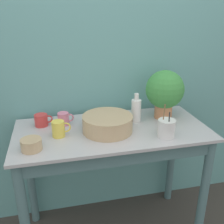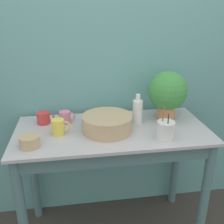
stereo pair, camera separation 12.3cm
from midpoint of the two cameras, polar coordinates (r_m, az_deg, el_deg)
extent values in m
cube|color=#609E9E|center=(1.96, -4.22, 9.22)|extent=(6.00, 0.05, 2.40)
cylinder|color=slate|center=(1.96, 17.53, -16.93)|extent=(0.06, 0.06, 0.86)
cylinder|color=slate|center=(2.17, -18.99, -12.96)|extent=(0.06, 0.06, 0.86)
cylinder|color=slate|center=(2.33, 11.34, -9.60)|extent=(0.06, 0.06, 0.86)
cube|color=slate|center=(1.55, -0.15, -10.00)|extent=(1.17, 0.02, 0.10)
cube|color=#B2B2B7|center=(1.74, -2.03, -4.01)|extent=(1.27, 0.61, 0.02)
cylinder|color=tan|center=(1.92, 9.28, 0.17)|extent=(0.13, 0.13, 0.10)
sphere|color=#3D8C42|center=(1.86, 9.58, 4.85)|extent=(0.27, 0.27, 0.27)
cylinder|color=tan|center=(1.69, -3.08, -2.52)|extent=(0.32, 0.32, 0.11)
cylinder|color=white|center=(1.81, 3.33, 0.22)|extent=(0.07, 0.07, 0.16)
cylinder|color=white|center=(1.78, 3.41, 3.29)|extent=(0.03, 0.03, 0.05)
cylinder|color=#E5CC4C|center=(1.66, -13.70, -3.62)|extent=(0.08, 0.08, 0.10)
torus|color=#E5CC4C|center=(1.66, -12.18, -3.34)|extent=(0.07, 0.01, 0.07)
cylinder|color=#C63838|center=(1.84, -17.03, -1.75)|extent=(0.09, 0.09, 0.08)
torus|color=#C63838|center=(1.84, -15.53, -1.51)|extent=(0.05, 0.01, 0.05)
cylinder|color=pink|center=(1.82, -12.46, -1.49)|extent=(0.08, 0.08, 0.09)
torus|color=pink|center=(1.82, -11.13, -1.25)|extent=(0.06, 0.01, 0.06)
cylinder|color=tan|center=(1.56, -19.35, -6.74)|extent=(0.12, 0.12, 0.07)
cylinder|color=silver|center=(1.63, 9.66, -3.57)|extent=(0.11, 0.11, 0.11)
cylinder|color=#333333|center=(1.60, 10.11, -2.96)|extent=(0.01, 0.01, 0.17)
cylinder|color=olive|center=(1.62, 8.97, -1.79)|extent=(0.01, 0.03, 0.21)
camera|label=1|loc=(0.06, -92.09, -0.84)|focal=42.00mm
camera|label=2|loc=(0.06, 87.91, 0.84)|focal=42.00mm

